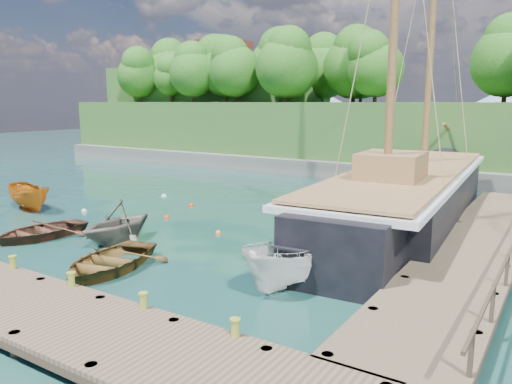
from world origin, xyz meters
TOP-DOWN VIEW (x-y plane):
  - ground at (0.00, 0.00)m, footprint 160.00×160.00m
  - dock_near at (2.00, -6.50)m, footprint 20.00×3.20m
  - dock_east at (11.50, 7.00)m, footprint 3.20×24.00m
  - bollard_1 at (-1.00, -5.10)m, footprint 0.26×0.26m
  - bollard_2 at (2.00, -5.10)m, footprint 0.26×0.26m
  - bollard_3 at (5.00, -5.10)m, footprint 0.26×0.26m
  - bollard_4 at (8.00, -5.10)m, footprint 0.26×0.26m
  - rowboat_0 at (-5.65, -0.97)m, footprint 3.40×4.48m
  - rowboat_1 at (-2.17, 0.45)m, footprint 3.33×3.83m
  - rowboat_2 at (0.41, -2.32)m, footprint 4.19×5.17m
  - motorboat_orange at (-11.45, 2.36)m, footprint 4.59×2.70m
  - cabin_boat_white at (7.00, 0.08)m, footprint 2.95×5.13m
  - schooner at (7.48, 10.65)m, footprint 6.52×28.51m
  - mooring_buoy_0 at (-8.45, 3.67)m, footprint 0.30×0.30m
  - mooring_buoy_1 at (-3.48, 4.99)m, footprint 0.29×0.29m
  - mooring_buoy_2 at (0.71, 3.96)m, footprint 0.27×0.27m
  - mooring_buoy_3 at (3.80, 5.54)m, footprint 0.35×0.35m
  - mooring_buoy_4 at (-4.32, 8.03)m, footprint 0.30×0.30m
  - mooring_buoy_5 at (-0.65, 12.20)m, footprint 0.30×0.30m
  - mooring_buoy_6 at (-7.73, 9.36)m, footprint 0.35×0.35m
  - headland at (-12.88, 31.36)m, footprint 51.00×19.31m
  - distant_ridge at (4.30, 70.00)m, footprint 117.00×40.00m

SIDE VIEW (x-z plane):
  - ground at x=0.00m, z-range 0.00..0.00m
  - bollard_1 at x=-1.00m, z-range -0.23..0.23m
  - bollard_2 at x=2.00m, z-range -0.23..0.23m
  - bollard_3 at x=5.00m, z-range -0.23..0.23m
  - bollard_4 at x=8.00m, z-range -0.23..0.23m
  - rowboat_0 at x=-5.65m, z-range -0.44..0.44m
  - rowboat_1 at x=-2.17m, z-range -0.99..0.99m
  - rowboat_2 at x=0.41m, z-range -0.47..0.47m
  - motorboat_orange at x=-11.45m, z-range -0.83..0.83m
  - cabin_boat_white at x=7.00m, z-range -0.93..0.93m
  - mooring_buoy_0 at x=-8.45m, z-range -0.15..0.15m
  - mooring_buoy_1 at x=-3.48m, z-range -0.15..0.15m
  - mooring_buoy_2 at x=0.71m, z-range -0.14..0.14m
  - mooring_buoy_3 at x=3.80m, z-range -0.18..0.18m
  - mooring_buoy_4 at x=-4.32m, z-range -0.15..0.15m
  - mooring_buoy_5 at x=-0.65m, z-range -0.15..0.15m
  - mooring_buoy_6 at x=-7.73m, z-range -0.17..0.17m
  - dock_near at x=2.00m, z-range -0.12..0.98m
  - dock_east at x=11.50m, z-range -0.12..0.98m
  - schooner at x=7.48m, z-range -9.36..11.70m
  - distant_ridge at x=4.30m, z-range -0.65..9.35m
  - headland at x=-12.88m, z-range -0.91..11.99m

